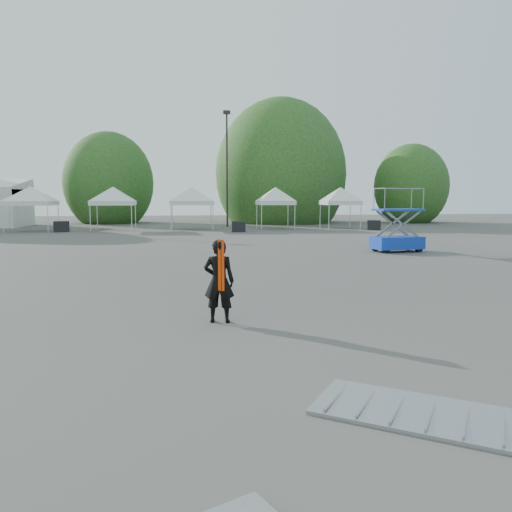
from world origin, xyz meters
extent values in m
plane|color=#474442|center=(0.00, 0.00, 0.00)|extent=(120.00, 120.00, 0.00)
cylinder|color=black|center=(3.00, 32.00, 4.75)|extent=(0.16, 0.16, 9.50)
cube|color=black|center=(3.00, 32.00, 9.65)|extent=(0.60, 0.25, 0.30)
cylinder|color=#382314|center=(-8.00, 40.00, 1.14)|extent=(0.36, 0.36, 2.27)
ellipsoid|color=#1D4115|center=(-8.00, 40.00, 3.94)|extent=(4.16, 4.16, 4.78)
cylinder|color=#382314|center=(9.00, 39.00, 1.40)|extent=(0.36, 0.36, 2.80)
ellipsoid|color=#1D4115|center=(9.00, 39.00, 4.85)|extent=(5.12, 5.12, 5.89)
cylinder|color=#382314|center=(22.00, 37.00, 1.05)|extent=(0.36, 0.36, 2.10)
ellipsoid|color=#1D4115|center=(22.00, 37.00, 3.64)|extent=(3.84, 3.84, 4.42)
cylinder|color=silver|center=(-13.48, 26.70, 1.00)|extent=(0.06, 0.06, 2.00)
cylinder|color=silver|center=(-10.42, 26.70, 1.00)|extent=(0.06, 0.06, 2.00)
cylinder|color=silver|center=(-13.48, 29.76, 1.00)|extent=(0.06, 0.06, 2.00)
cylinder|color=silver|center=(-10.42, 29.76, 1.00)|extent=(0.06, 0.06, 2.00)
cube|color=silver|center=(-11.95, 28.23, 2.08)|extent=(3.26, 3.26, 0.30)
pyramid|color=silver|center=(-11.95, 28.23, 3.33)|extent=(4.61, 4.61, 1.10)
cylinder|color=silver|center=(-7.48, 26.78, 1.00)|extent=(0.06, 0.06, 2.00)
cylinder|color=silver|center=(-4.52, 26.78, 1.00)|extent=(0.06, 0.06, 2.00)
cylinder|color=silver|center=(-7.48, 29.74, 1.00)|extent=(0.06, 0.06, 2.00)
cylinder|color=silver|center=(-4.52, 29.74, 1.00)|extent=(0.06, 0.06, 2.00)
cube|color=silver|center=(-6.00, 28.26, 2.08)|extent=(3.16, 3.16, 0.30)
pyramid|color=silver|center=(-6.00, 28.26, 3.33)|extent=(4.47, 4.47, 1.10)
cylinder|color=silver|center=(-1.65, 26.83, 1.00)|extent=(0.06, 0.06, 2.00)
cylinder|color=silver|center=(1.48, 26.83, 1.00)|extent=(0.06, 0.06, 2.00)
cylinder|color=silver|center=(-1.65, 29.96, 1.00)|extent=(0.06, 0.06, 2.00)
cylinder|color=silver|center=(1.48, 29.96, 1.00)|extent=(0.06, 0.06, 2.00)
cube|color=silver|center=(-0.08, 28.39, 2.08)|extent=(3.33, 3.33, 0.30)
pyramid|color=silver|center=(-0.08, 28.39, 3.33)|extent=(4.71, 4.71, 1.10)
cylinder|color=silver|center=(5.21, 26.86, 1.00)|extent=(0.06, 0.06, 2.00)
cylinder|color=silver|center=(7.82, 26.86, 1.00)|extent=(0.06, 0.06, 2.00)
cylinder|color=silver|center=(5.21, 29.47, 1.00)|extent=(0.06, 0.06, 2.00)
cylinder|color=silver|center=(7.82, 29.47, 1.00)|extent=(0.06, 0.06, 2.00)
cube|color=silver|center=(6.52, 28.17, 2.08)|extent=(2.81, 2.81, 0.30)
pyramid|color=silver|center=(6.52, 28.17, 3.33)|extent=(3.97, 3.97, 1.10)
cylinder|color=silver|center=(10.42, 26.42, 1.00)|extent=(0.06, 0.06, 2.00)
cylinder|color=silver|center=(12.99, 26.42, 1.00)|extent=(0.06, 0.06, 2.00)
cylinder|color=silver|center=(10.42, 28.99, 1.00)|extent=(0.06, 0.06, 2.00)
cylinder|color=silver|center=(12.99, 28.99, 1.00)|extent=(0.06, 0.06, 2.00)
cube|color=silver|center=(11.71, 27.70, 2.08)|extent=(2.77, 2.77, 0.30)
pyramid|color=silver|center=(11.71, 27.70, 3.33)|extent=(3.92, 3.92, 1.10)
imported|color=black|center=(0.09, -1.16, 0.85)|extent=(0.69, 0.52, 1.69)
cube|color=#F33B04|center=(0.09, -1.33, 1.19)|extent=(0.14, 0.02, 1.02)
cube|color=#0D1DB0|center=(9.17, 10.89, 0.43)|extent=(2.42, 1.46, 0.57)
cube|color=#0D1DB0|center=(9.17, 10.89, 1.95)|extent=(2.32, 1.40, 0.10)
cylinder|color=black|center=(8.39, 10.30, 0.17)|extent=(0.36, 0.19, 0.34)
cylinder|color=black|center=(10.08, 10.55, 0.17)|extent=(0.36, 0.19, 0.34)
cylinder|color=black|center=(8.25, 11.24, 0.17)|extent=(0.36, 0.19, 0.34)
cylinder|color=black|center=(9.94, 11.49, 0.17)|extent=(0.36, 0.19, 0.34)
cube|color=#989BA0|center=(2.06, -5.81, 0.03)|extent=(2.52, 2.23, 0.05)
cube|color=black|center=(-9.62, 27.19, 0.39)|extent=(1.07, 0.87, 0.78)
cube|color=black|center=(3.28, 25.34, 0.39)|extent=(1.08, 0.88, 0.77)
cube|color=black|center=(13.92, 26.00, 0.38)|extent=(1.15, 1.01, 0.75)
camera|label=1|loc=(-0.55, -11.05, 2.52)|focal=35.00mm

